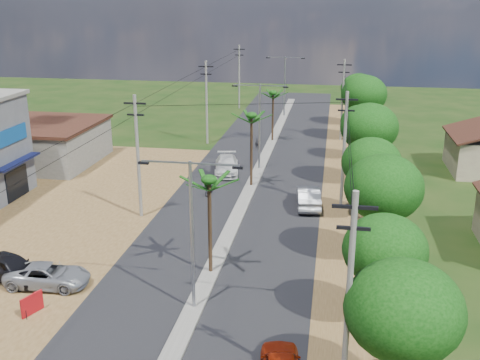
# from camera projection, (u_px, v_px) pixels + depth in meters

# --- Properties ---
(ground) EXTENTS (160.00, 160.00, 0.00)m
(ground) POSITION_uv_depth(u_px,v_px,m) (194.00, 310.00, 29.02)
(ground) COLOR black
(ground) RESTS_ON ground
(road) EXTENTS (12.00, 110.00, 0.04)m
(road) POSITION_uv_depth(u_px,v_px,m) (242.00, 207.00, 43.07)
(road) COLOR black
(road) RESTS_ON ground
(median) EXTENTS (1.00, 90.00, 0.18)m
(median) POSITION_uv_depth(u_px,v_px,m) (248.00, 194.00, 45.86)
(median) COLOR #605E56
(median) RESTS_ON ground
(dirt_lot_west) EXTENTS (18.00, 46.00, 0.04)m
(dirt_lot_west) POSITION_uv_depth(u_px,v_px,m) (12.00, 230.00, 38.89)
(dirt_lot_west) COLOR brown
(dirt_lot_west) RESTS_ON ground
(dirt_shoulder_east) EXTENTS (5.00, 90.00, 0.03)m
(dirt_shoulder_east) POSITION_uv_depth(u_px,v_px,m) (354.00, 214.00, 41.73)
(dirt_shoulder_east) COLOR brown
(dirt_shoulder_east) RESTS_ON ground
(low_shed) EXTENTS (10.40, 10.40, 3.95)m
(low_shed) POSITION_uv_depth(u_px,v_px,m) (43.00, 143.00, 54.23)
(low_shed) COLOR #605E56
(low_shed) RESTS_ON ground
(tree_east_a) EXTENTS (4.40, 4.40, 6.37)m
(tree_east_a) POSITION_uv_depth(u_px,v_px,m) (404.00, 310.00, 20.50)
(tree_east_a) COLOR black
(tree_east_a) RESTS_ON ground
(tree_east_b) EXTENTS (4.00, 4.00, 5.83)m
(tree_east_b) POSITION_uv_depth(u_px,v_px,m) (385.00, 250.00, 26.27)
(tree_east_b) COLOR black
(tree_east_b) RESTS_ON ground
(tree_east_c) EXTENTS (4.60, 4.60, 6.83)m
(tree_east_c) POSITION_uv_depth(u_px,v_px,m) (384.00, 188.00, 32.54)
(tree_east_c) COLOR black
(tree_east_c) RESTS_ON ground
(tree_east_d) EXTENTS (4.20, 4.20, 6.13)m
(tree_east_d) POSITION_uv_depth(u_px,v_px,m) (371.00, 163.00, 39.31)
(tree_east_d) COLOR black
(tree_east_d) RESTS_ON ground
(tree_east_e) EXTENTS (4.80, 4.80, 7.14)m
(tree_east_e) POSITION_uv_depth(u_px,v_px,m) (369.00, 128.00, 46.54)
(tree_east_e) COLOR black
(tree_east_e) RESTS_ON ground
(tree_east_f) EXTENTS (3.80, 3.80, 5.52)m
(tree_east_f) POSITION_uv_depth(u_px,v_px,m) (360.00, 122.00, 54.48)
(tree_east_f) COLOR black
(tree_east_f) RESTS_ON ground
(tree_east_g) EXTENTS (5.00, 5.00, 7.38)m
(tree_east_g) POSITION_uv_depth(u_px,v_px,m) (364.00, 94.00, 61.46)
(tree_east_g) COLOR black
(tree_east_g) RESTS_ON ground
(tree_east_h) EXTENTS (4.40, 4.40, 6.52)m
(tree_east_h) POSITION_uv_depth(u_px,v_px,m) (359.00, 89.00, 69.20)
(tree_east_h) COLOR black
(tree_east_h) RESTS_ON ground
(palm_median_near) EXTENTS (2.00, 2.00, 6.15)m
(palm_median_near) POSITION_uv_depth(u_px,v_px,m) (209.00, 184.00, 31.05)
(palm_median_near) COLOR black
(palm_median_near) RESTS_ON ground
(palm_median_mid) EXTENTS (2.00, 2.00, 6.55)m
(palm_median_mid) POSITION_uv_depth(u_px,v_px,m) (252.00, 119.00, 45.94)
(palm_median_mid) COLOR black
(palm_median_mid) RESTS_ON ground
(palm_median_far) EXTENTS (2.00, 2.00, 5.85)m
(palm_median_far) POSITION_uv_depth(u_px,v_px,m) (273.00, 95.00, 61.13)
(palm_median_far) COLOR black
(palm_median_far) RESTS_ON ground
(streetlight_near) EXTENTS (5.10, 0.18, 8.00)m
(streetlight_near) POSITION_uv_depth(u_px,v_px,m) (192.00, 224.00, 27.54)
(streetlight_near) COLOR gray
(streetlight_near) RESTS_ON ground
(streetlight_mid) EXTENTS (5.10, 0.18, 8.00)m
(streetlight_mid) POSITION_uv_depth(u_px,v_px,m) (260.00, 120.00, 50.97)
(streetlight_mid) COLOR gray
(streetlight_mid) RESTS_ON ground
(streetlight_far) EXTENTS (5.10, 0.18, 8.00)m
(streetlight_far) POSITION_uv_depth(u_px,v_px,m) (285.00, 81.00, 74.40)
(streetlight_far) COLOR gray
(streetlight_far) RESTS_ON ground
(utility_pole_w_b) EXTENTS (1.60, 0.24, 9.00)m
(utility_pole_w_b) POSITION_uv_depth(u_px,v_px,m) (138.00, 154.00, 39.90)
(utility_pole_w_b) COLOR #605E56
(utility_pole_w_b) RESTS_ON ground
(utility_pole_w_c) EXTENTS (1.60, 0.24, 9.00)m
(utility_pole_w_c) POSITION_uv_depth(u_px,v_px,m) (207.00, 101.00, 60.52)
(utility_pole_w_c) COLOR #605E56
(utility_pole_w_c) RESTS_ON ground
(utility_pole_w_d) EXTENTS (1.60, 0.24, 9.00)m
(utility_pole_w_d) POSITION_uv_depth(u_px,v_px,m) (239.00, 75.00, 80.21)
(utility_pole_w_d) COLOR #605E56
(utility_pole_w_d) RESTS_ON ground
(utility_pole_e_a) EXTENTS (1.60, 0.24, 9.00)m
(utility_pole_e_a) POSITION_uv_depth(u_px,v_px,m) (349.00, 299.00, 20.73)
(utility_pole_e_a) COLOR #605E56
(utility_pole_e_a) RESTS_ON ground
(utility_pole_e_b) EXTENTS (1.60, 0.24, 9.00)m
(utility_pole_e_b) POSITION_uv_depth(u_px,v_px,m) (344.00, 149.00, 41.35)
(utility_pole_e_b) COLOR #605E56
(utility_pole_e_b) RESTS_ON ground
(utility_pole_e_c) EXTENTS (1.60, 0.24, 9.00)m
(utility_pole_e_c) POSITION_uv_depth(u_px,v_px,m) (343.00, 98.00, 61.98)
(utility_pole_e_c) COLOR #605E56
(utility_pole_e_c) RESTS_ON ground
(car_silver_mid) EXTENTS (2.25, 5.01, 1.60)m
(car_silver_mid) POSITION_uv_depth(u_px,v_px,m) (308.00, 197.00, 43.01)
(car_silver_mid) COLOR gray
(car_silver_mid) RESTS_ON ground
(car_white_far) EXTENTS (2.95, 5.41, 1.49)m
(car_white_far) POSITION_uv_depth(u_px,v_px,m) (226.00, 166.00, 51.23)
(car_white_far) COLOR #B6B6B2
(car_white_far) RESTS_ON ground
(car_parked_silver) EXTENTS (4.76, 2.42, 1.29)m
(car_parked_silver) POSITION_uv_depth(u_px,v_px,m) (48.00, 276.00, 31.16)
(car_parked_silver) COLOR gray
(car_parked_silver) RESTS_ON ground
(car_parked_dark) EXTENTS (4.86, 3.09, 1.54)m
(car_parked_dark) POSITION_uv_depth(u_px,v_px,m) (10.00, 268.00, 31.79)
(car_parked_dark) COLOR black
(car_parked_dark) RESTS_ON ground
(moto_rider_west_a) EXTENTS (0.78, 1.69, 0.86)m
(moto_rider_west_a) POSITION_uv_depth(u_px,v_px,m) (209.00, 190.00, 45.67)
(moto_rider_west_a) COLOR black
(moto_rider_west_a) RESTS_ON ground
(moto_rider_west_b) EXTENTS (1.12, 1.82, 1.06)m
(moto_rider_west_b) POSITION_uv_depth(u_px,v_px,m) (257.00, 144.00, 59.49)
(moto_rider_west_b) COLOR black
(moto_rider_west_b) RESTS_ON ground
(roadside_sign) EXTENTS (0.58, 1.27, 1.11)m
(roadside_sign) POSITION_uv_depth(u_px,v_px,m) (32.00, 304.00, 28.44)
(roadside_sign) COLOR maroon
(roadside_sign) RESTS_ON ground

